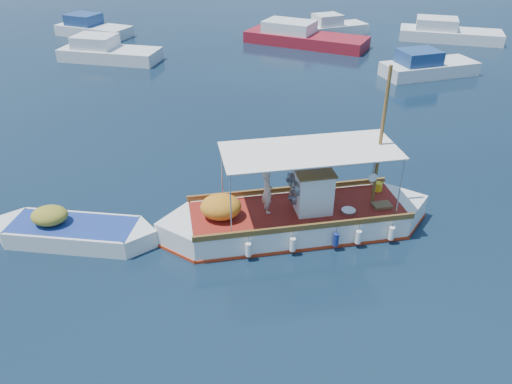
{
  "coord_description": "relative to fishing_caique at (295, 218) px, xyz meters",
  "views": [
    {
      "loc": [
        -1.97,
        -13.52,
        9.45
      ],
      "look_at": [
        -1.5,
        0.0,
        1.4
      ],
      "focal_mm": 35.0,
      "sensor_mm": 36.0,
      "label": 1
    }
  ],
  "objects": [
    {
      "name": "ground",
      "position": [
        0.24,
        0.15,
        -0.48
      ],
      "size": [
        160.0,
        160.0,
        0.0
      ],
      "primitive_type": "plane",
      "color": "black",
      "rests_on": "ground"
    },
    {
      "name": "bg_boat_ne",
      "position": [
        9.66,
        16.06,
        0.01
      ],
      "size": [
        6.12,
        3.67,
        1.8
      ],
      "rotation": [
        0.0,
        0.0,
        0.27
      ],
      "color": "silver",
      "rests_on": "ground"
    },
    {
      "name": "fishing_caique",
      "position": [
        0.0,
        0.0,
        0.0
      ],
      "size": [
        8.96,
        3.38,
        5.53
      ],
      "rotation": [
        0.0,
        0.0,
        0.15
      ],
      "color": "white",
      "rests_on": "ground"
    },
    {
      "name": "dinghy",
      "position": [
        -7.1,
        -0.29,
        -0.2
      ],
      "size": [
        5.41,
        2.17,
        1.34
      ],
      "rotation": [
        0.0,
        0.0,
        -0.16
      ],
      "color": "white",
      "rests_on": "ground"
    },
    {
      "name": "bg_boat_far_n",
      "position": [
        5.74,
        26.63,
        0.01
      ],
      "size": [
        5.36,
        3.61,
        1.8
      ],
      "rotation": [
        0.0,
        0.0,
        0.36
      ],
      "color": "silver",
      "rests_on": "ground"
    },
    {
      "name": "bg_boat_n",
      "position": [
        2.96,
        23.68,
        0.01
      ],
      "size": [
        9.17,
        6.68,
        1.8
      ],
      "rotation": [
        0.0,
        0.0,
        -0.49
      ],
      "color": "maroon",
      "rests_on": "ground"
    },
    {
      "name": "bg_boat_far_w",
      "position": [
        -13.13,
        26.96,
        0.01
      ],
      "size": [
        6.27,
        4.59,
        1.8
      ],
      "rotation": [
        0.0,
        0.0,
        -0.44
      ],
      "color": "silver",
      "rests_on": "ground"
    },
    {
      "name": "bg_boat_e",
      "position": [
        14.04,
        24.56,
        0.01
      ],
      "size": [
        7.79,
        4.74,
        1.8
      ],
      "rotation": [
        0.0,
        0.0,
        -0.31
      ],
      "color": "silver",
      "rests_on": "ground"
    },
    {
      "name": "bg_boat_nw",
      "position": [
        -10.44,
        20.06,
        0.01
      ],
      "size": [
        6.93,
        4.0,
        1.8
      ],
      "rotation": [
        0.0,
        0.0,
        -0.26
      ],
      "color": "silver",
      "rests_on": "ground"
    }
  ]
}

